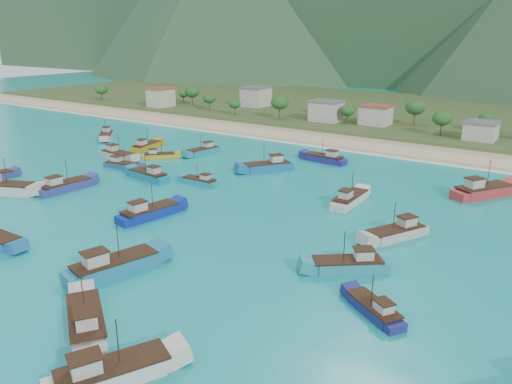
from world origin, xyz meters
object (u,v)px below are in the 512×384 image
Objects in this scene: boat_21 at (268,167)px; boat_33 at (106,136)px; boat_2 at (111,374)px; boat_32 at (149,176)px; boat_10 at (350,200)px; boat_16 at (118,155)px; boat_1 at (113,267)px; boat_24 at (374,310)px; boat_18 at (149,213)px; boat_22 at (325,159)px; boat_30 at (4,188)px; boat_25 at (159,156)px; boat_0 at (397,233)px; boat_31 at (146,147)px; boat_27 at (349,265)px; boat_9 at (64,187)px; boat_17 at (482,191)px; boat_20 at (122,166)px; boat_4 at (200,182)px; boat_7 at (86,323)px.

boat_21 is 59.46m from boat_33.
boat_33 is (-87.70, 71.47, -0.06)m from boat_2.
boat_21 is 26.69m from boat_32.
boat_10 is 0.94× the size of boat_16.
boat_1 is 33.32m from boat_24.
boat_10 is 0.92× the size of boat_18.
boat_33 is at bearing 104.84° from boat_22.
boat_21 is at bearing 118.11° from boat_30.
boat_30 is at bearing -51.23° from boat_25.
boat_31 is at bearing 10.79° from boat_0.
boat_10 is 0.92× the size of boat_21.
boat_16 is at bearing 179.91° from boat_10.
boat_0 is 47.83m from boat_2.
boat_1 is 68.88m from boat_22.
boat_33 is (-95.93, 38.88, 0.05)m from boat_27.
boat_18 reaches higher than boat_33.
boat_1 reaches higher than boat_25.
boat_17 reaches higher than boat_9.
boat_9 is 1.00× the size of boat_16.
boat_0 is 1.02× the size of boat_10.
boat_0 is at bearing 82.51° from boat_30.
boat_10 is (-12.66, 10.73, 0.00)m from boat_0.
boat_22 reaches higher than boat_25.
boat_9 is at bearing -37.34° from boat_25.
boat_24 is at bearing 61.26° from boat_20.
boat_2 is at bearing -2.50° from boat_25.
boat_24 is at bearing 110.46° from boat_33.
boat_1 is 1.21× the size of boat_10.
boat_10 is 27.52m from boat_21.
boat_16 is at bearing -134.83° from boat_17.
boat_0 reaches higher than boat_27.
boat_30 is at bearing 131.81° from boat_4.
boat_0 is at bearing -41.21° from boat_10.
boat_18 is 42.76m from boat_25.
boat_21 is at bearing 138.46° from boat_2.
boat_24 is (23.80, 20.22, -0.34)m from boat_7.
boat_20 is (-57.37, 51.16, -0.23)m from boat_2.
boat_4 is 26.87m from boat_9.
boat_22 is (-21.15, 83.02, -0.06)m from boat_2.
boat_30 is at bearing 150.25° from boat_22.
boat_25 is (8.23, 6.19, -0.30)m from boat_16.
boat_22 is (32.08, 50.23, -0.05)m from boat_9.
boat_22 is (36.23, 31.86, 0.17)m from boat_20.
boat_16 reaches higher than boat_32.
boat_4 is at bearing 149.39° from boat_2.
boat_0 is at bearing -134.62° from boat_22.
boat_21 reaches higher than boat_25.
boat_16 is at bearing 125.76° from boat_22.
boat_31 is at bearing 160.64° from boat_2.
boat_0 is at bearing -26.88° from boat_31.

